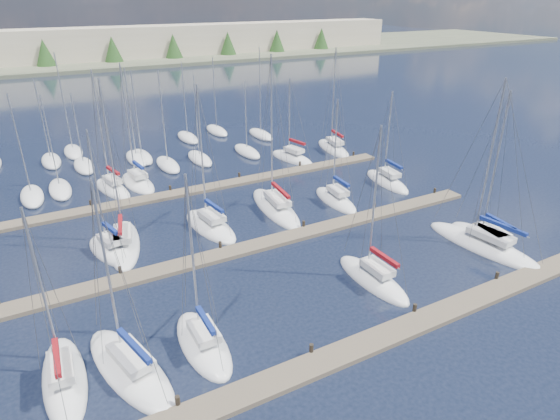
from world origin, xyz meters
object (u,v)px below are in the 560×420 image
sailboat_k (275,208)px  sailboat_h (110,250)px  sailboat_o (138,183)px  sailboat_i (124,244)px  sailboat_c (203,344)px  sailboat_l (336,200)px  sailboat_q (292,158)px  sailboat_j (210,226)px  sailboat_n (113,189)px  sailboat_b (130,369)px  sailboat_d (373,279)px  sailboat_r (333,148)px  sailboat_a (64,380)px  sailboat_g (486,242)px  sailboat_m (387,181)px  sailboat_f (483,245)px

sailboat_k → sailboat_h: (-15.82, -0.90, -0.00)m
sailboat_o → sailboat_k: sailboat_k is taller
sailboat_o → sailboat_i: sailboat_i is taller
sailboat_c → sailboat_l: bearing=36.0°
sailboat_q → sailboat_j: sailboat_j is taller
sailboat_k → sailboat_h: sailboat_k is taller
sailboat_l → sailboat_n: sailboat_n is taller
sailboat_o → sailboat_k: (10.27, -13.13, -0.01)m
sailboat_b → sailboat_h: size_ratio=1.10×
sailboat_l → sailboat_n: (-19.31, 13.94, 0.02)m
sailboat_q → sailboat_j: 20.66m
sailboat_d → sailboat_j: sailboat_j is taller
sailboat_r → sailboat_k: (-15.91, -13.10, -0.01)m
sailboat_r → sailboat_h: size_ratio=1.27×
sailboat_l → sailboat_d: bearing=-109.5°
sailboat_b → sailboat_j: bearing=40.1°
sailboat_a → sailboat_n: 27.94m
sailboat_a → sailboat_g: 33.07m
sailboat_h → sailboat_a: bearing=-124.1°
sailboat_m → sailboat_o: 27.72m
sailboat_m → sailboat_g: 15.02m
sailboat_o → sailboat_h: size_ratio=1.25×
sailboat_a → sailboat_f: 32.38m
sailboat_q → sailboat_c: size_ratio=0.93×
sailboat_o → sailboat_c: bearing=-102.3°
sailboat_a → sailboat_q: sailboat_a is taller
sailboat_b → sailboat_k: (17.38, 15.13, 0.01)m
sailboat_r → sailboat_i: (-30.49, -13.41, 0.00)m
sailboat_j → sailboat_c: bearing=-119.5°
sailboat_h → sailboat_d: bearing=-54.1°
sailboat_d → sailboat_h: bearing=139.2°
sailboat_b → sailboat_q: bearing=31.7°
sailboat_n → sailboat_r: bearing=-11.2°
sailboat_l → sailboat_h: (-22.06, 0.41, -0.00)m
sailboat_k → sailboat_r: bearing=45.4°
sailboat_l → sailboat_c: bearing=-139.8°
sailboat_a → sailboat_r: bearing=38.9°
sailboat_o → sailboat_c: size_ratio=1.18×
sailboat_b → sailboat_a: bearing=150.7°
sailboat_q → sailboat_k: bearing=-137.3°
sailboat_r → sailboat_f: sailboat_f is taller
sailboat_k → sailboat_g: bearing=-44.0°
sailboat_b → sailboat_f: bearing=-14.0°
sailboat_c → sailboat_k: bearing=49.6°
sailboat_k → sailboat_j: (-7.04, -0.65, -0.00)m
sailboat_i → sailboat_h: 1.37m
sailboat_o → sailboat_d: size_ratio=1.11×
sailboat_f → sailboat_n: sailboat_f is taller
sailboat_i → sailboat_g: size_ratio=1.07×
sailboat_h → sailboat_o: bearing=54.5°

